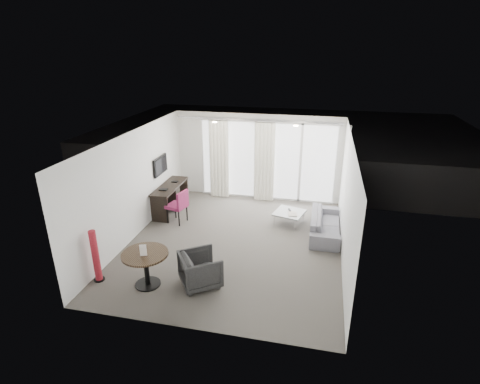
% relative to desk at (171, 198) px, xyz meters
% --- Properties ---
extents(floor, '(5.00, 6.00, 0.00)m').
position_rel_desk_xyz_m(floor, '(2.22, -1.45, -0.38)').
color(floor, '#504B45').
rests_on(floor, ground).
extents(ceiling, '(5.00, 6.00, 0.00)m').
position_rel_desk_xyz_m(ceiling, '(2.22, -1.45, 2.22)').
color(ceiling, white).
rests_on(ceiling, ground).
extents(wall_left, '(0.00, 6.00, 2.60)m').
position_rel_desk_xyz_m(wall_left, '(-0.28, -1.45, 0.92)').
color(wall_left, silver).
rests_on(wall_left, ground).
extents(wall_right, '(0.00, 6.00, 2.60)m').
position_rel_desk_xyz_m(wall_right, '(4.72, -1.45, 0.92)').
color(wall_right, silver).
rests_on(wall_right, ground).
extents(wall_front, '(5.00, 0.00, 2.60)m').
position_rel_desk_xyz_m(wall_front, '(2.22, -4.45, 0.92)').
color(wall_front, silver).
rests_on(wall_front, ground).
extents(window_panel, '(4.00, 0.02, 2.38)m').
position_rel_desk_xyz_m(window_panel, '(2.52, 1.54, 0.82)').
color(window_panel, white).
rests_on(window_panel, ground).
extents(window_frame, '(4.10, 0.06, 2.44)m').
position_rel_desk_xyz_m(window_frame, '(2.52, 1.52, 0.82)').
color(window_frame, white).
rests_on(window_frame, ground).
extents(curtain_left, '(0.60, 0.20, 2.38)m').
position_rel_desk_xyz_m(curtain_left, '(1.07, 1.37, 0.82)').
color(curtain_left, white).
rests_on(curtain_left, ground).
extents(curtain_right, '(0.60, 0.20, 2.38)m').
position_rel_desk_xyz_m(curtain_right, '(2.47, 1.37, 0.82)').
color(curtain_right, white).
rests_on(curtain_right, ground).
extents(curtain_track, '(4.80, 0.04, 0.04)m').
position_rel_desk_xyz_m(curtain_track, '(2.22, 1.37, 2.07)').
color(curtain_track, '#B2B2B7').
rests_on(curtain_track, ceiling).
extents(downlight_a, '(0.12, 0.12, 0.02)m').
position_rel_desk_xyz_m(downlight_a, '(1.32, 0.15, 2.21)').
color(downlight_a, '#FFE0B2').
rests_on(downlight_a, ceiling).
extents(downlight_b, '(0.12, 0.12, 0.02)m').
position_rel_desk_xyz_m(downlight_b, '(3.42, 0.15, 2.21)').
color(downlight_b, '#FFE0B2').
rests_on(downlight_b, ceiling).
extents(desk, '(0.51, 1.64, 0.77)m').
position_rel_desk_xyz_m(desk, '(0.00, 0.00, 0.00)').
color(desk, black).
rests_on(desk, floor).
extents(tv, '(0.05, 0.80, 0.50)m').
position_rel_desk_xyz_m(tv, '(-0.23, 0.00, 0.97)').
color(tv, black).
rests_on(tv, wall_left).
extents(desk_chair, '(0.60, 0.57, 0.92)m').
position_rel_desk_xyz_m(desk_chair, '(0.45, -0.65, 0.07)').
color(desk_chair, maroon).
rests_on(desk_chair, floor).
extents(round_table, '(0.95, 0.95, 0.72)m').
position_rel_desk_xyz_m(round_table, '(0.92, -3.45, -0.02)').
color(round_table, '#322316').
rests_on(round_table, floor).
extents(menu_card, '(0.13, 0.06, 0.23)m').
position_rel_desk_xyz_m(menu_card, '(0.94, -3.54, 0.34)').
color(menu_card, white).
rests_on(menu_card, round_table).
extents(red_lamp, '(0.25, 0.25, 1.12)m').
position_rel_desk_xyz_m(red_lamp, '(-0.13, -3.52, 0.18)').
color(red_lamp, maroon).
rests_on(red_lamp, floor).
extents(tub_armchair, '(1.04, 1.04, 0.69)m').
position_rel_desk_xyz_m(tub_armchair, '(1.95, -3.20, -0.04)').
color(tub_armchair, '#272727').
rests_on(tub_armchair, floor).
extents(coffee_table, '(0.89, 0.89, 0.33)m').
position_rel_desk_xyz_m(coffee_table, '(3.40, -0.08, -0.22)').
color(coffee_table, gray).
rests_on(coffee_table, floor).
extents(remote, '(0.10, 0.18, 0.02)m').
position_rel_desk_xyz_m(remote, '(3.39, 0.04, -0.02)').
color(remote, black).
rests_on(remote, coffee_table).
extents(magazine, '(0.23, 0.27, 0.01)m').
position_rel_desk_xyz_m(magazine, '(3.49, -0.20, -0.02)').
color(magazine, gray).
rests_on(magazine, coffee_table).
extents(sofa, '(0.72, 1.84, 0.54)m').
position_rel_desk_xyz_m(sofa, '(4.34, -0.47, -0.11)').
color(sofa, slate).
rests_on(sofa, floor).
extents(terrace_slab, '(5.60, 3.00, 0.12)m').
position_rel_desk_xyz_m(terrace_slab, '(2.52, 3.05, -0.44)').
color(terrace_slab, '#4D4D50').
rests_on(terrace_slab, ground).
extents(rattan_chair_a, '(0.76, 0.76, 0.87)m').
position_rel_desk_xyz_m(rattan_chair_a, '(3.34, 3.20, 0.05)').
color(rattan_chair_a, brown).
rests_on(rattan_chair_a, terrace_slab).
extents(rattan_chair_b, '(0.66, 0.66, 0.77)m').
position_rel_desk_xyz_m(rattan_chair_b, '(4.62, 3.74, 0.00)').
color(rattan_chair_b, brown).
rests_on(rattan_chair_b, terrace_slab).
extents(rattan_table, '(0.74, 0.74, 0.56)m').
position_rel_desk_xyz_m(rattan_table, '(3.79, 2.67, -0.11)').
color(rattan_table, brown).
rests_on(rattan_table, terrace_slab).
extents(balustrade, '(5.50, 0.06, 1.05)m').
position_rel_desk_xyz_m(balustrade, '(2.52, 4.50, 0.12)').
color(balustrade, '#B2B2B7').
rests_on(balustrade, terrace_slab).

